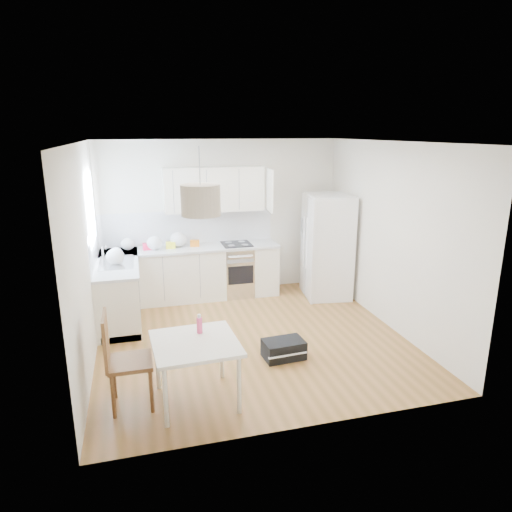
{
  "coord_description": "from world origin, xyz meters",
  "views": [
    {
      "loc": [
        -1.47,
        -5.75,
        2.84
      ],
      "look_at": [
        0.18,
        0.4,
        1.08
      ],
      "focal_mm": 32.0,
      "sensor_mm": 36.0,
      "label": 1
    }
  ],
  "objects_px": {
    "refrigerator": "(327,246)",
    "dining_table": "(195,348)",
    "dining_chair": "(130,360)",
    "gym_bag": "(284,349)"
  },
  "relations": [
    {
      "from": "gym_bag",
      "to": "dining_table",
      "type": "bearing_deg",
      "value": -155.09
    },
    {
      "from": "dining_chair",
      "to": "gym_bag",
      "type": "distance_m",
      "value": 2.01
    },
    {
      "from": "refrigerator",
      "to": "gym_bag",
      "type": "relative_size",
      "value": 3.45
    },
    {
      "from": "refrigerator",
      "to": "dining_table",
      "type": "bearing_deg",
      "value": -126.76
    },
    {
      "from": "refrigerator",
      "to": "gym_bag",
      "type": "distance_m",
      "value": 2.65
    },
    {
      "from": "refrigerator",
      "to": "dining_table",
      "type": "distance_m",
      "value": 3.85
    },
    {
      "from": "dining_table",
      "to": "refrigerator",
      "type": "bearing_deg",
      "value": 42.44
    },
    {
      "from": "dining_chair",
      "to": "gym_bag",
      "type": "height_order",
      "value": "dining_chair"
    },
    {
      "from": "refrigerator",
      "to": "dining_chair",
      "type": "xyz_separation_m",
      "value": [
        -3.36,
        -2.65,
        -0.36
      ]
    },
    {
      "from": "dining_chair",
      "to": "dining_table",
      "type": "bearing_deg",
      "value": -7.73
    }
  ]
}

